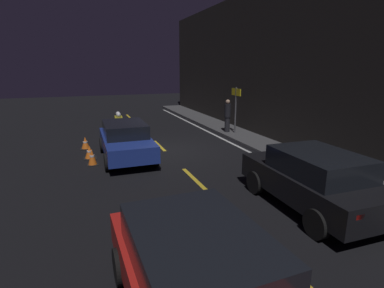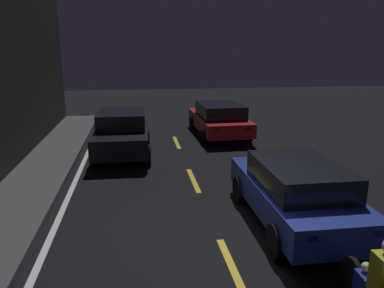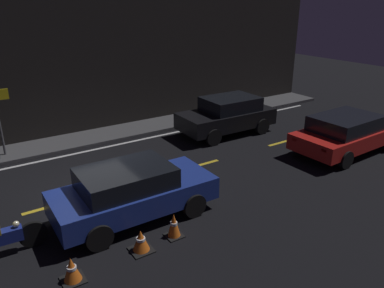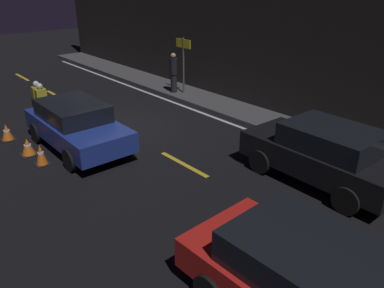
{
  "view_description": "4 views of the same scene",
  "coord_description": "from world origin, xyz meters",
  "px_view_note": "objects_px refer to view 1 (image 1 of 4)",
  "views": [
    {
      "loc": [
        12.16,
        -3.3,
        3.57
      ],
      "look_at": [
        3.63,
        -0.11,
        1.21
      ],
      "focal_mm": 28.0,
      "sensor_mm": 36.0,
      "label": 1
    },
    {
      "loc": [
        -6.58,
        1.55,
        3.72
      ],
      "look_at": [
        3.99,
        -0.03,
        0.96
      ],
      "focal_mm": 35.0,
      "sensor_mm": 36.0,
      "label": 2
    },
    {
      "loc": [
        -2.94,
        -9.61,
        5.33
      ],
      "look_at": [
        3.57,
        0.25,
        0.73
      ],
      "focal_mm": 35.0,
      "sensor_mm": 36.0,
      "label": 3
    },
    {
      "loc": [
        10.82,
        -6.04,
        4.86
      ],
      "look_at": [
        4.01,
        -0.13,
        0.84
      ],
      "focal_mm": 35.0,
      "sensor_mm": 36.0,
      "label": 4
    }
  ],
  "objects_px": {
    "sedan_blue": "(126,140)",
    "traffic_cone_mid": "(90,152)",
    "motorcycle": "(119,127)",
    "traffic_cone_far": "(92,157)",
    "taxi_red": "(202,279)",
    "traffic_cone_near": "(85,143)",
    "shop_sign": "(236,101)",
    "pedestrian": "(227,115)",
    "van_black": "(313,179)"
  },
  "relations": [
    {
      "from": "traffic_cone_far",
      "to": "pedestrian",
      "type": "distance_m",
      "value": 7.72
    },
    {
      "from": "taxi_red",
      "to": "motorcycle",
      "type": "relative_size",
      "value": 1.9
    },
    {
      "from": "pedestrian",
      "to": "shop_sign",
      "type": "relative_size",
      "value": 0.72
    },
    {
      "from": "traffic_cone_mid",
      "to": "taxi_red",
      "type": "bearing_deg",
      "value": 7.36
    },
    {
      "from": "van_black",
      "to": "motorcycle",
      "type": "height_order",
      "value": "van_black"
    },
    {
      "from": "traffic_cone_mid",
      "to": "shop_sign",
      "type": "height_order",
      "value": "shop_sign"
    },
    {
      "from": "taxi_red",
      "to": "pedestrian",
      "type": "xyz_separation_m",
      "value": [
        -10.99,
        6.01,
        0.28
      ]
    },
    {
      "from": "motorcycle",
      "to": "traffic_cone_far",
      "type": "distance_m",
      "value": 4.09
    },
    {
      "from": "traffic_cone_mid",
      "to": "shop_sign",
      "type": "distance_m",
      "value": 7.8
    },
    {
      "from": "traffic_cone_near",
      "to": "shop_sign",
      "type": "bearing_deg",
      "value": 90.8
    },
    {
      "from": "van_black",
      "to": "traffic_cone_near",
      "type": "bearing_deg",
      "value": 34.35
    },
    {
      "from": "sedan_blue",
      "to": "shop_sign",
      "type": "relative_size",
      "value": 1.73
    },
    {
      "from": "motorcycle",
      "to": "traffic_cone_mid",
      "type": "relative_size",
      "value": 4.45
    },
    {
      "from": "van_black",
      "to": "traffic_cone_far",
      "type": "height_order",
      "value": "van_black"
    },
    {
      "from": "sedan_blue",
      "to": "motorcycle",
      "type": "distance_m",
      "value": 3.36
    },
    {
      "from": "taxi_red",
      "to": "motorcycle",
      "type": "height_order",
      "value": "taxi_red"
    },
    {
      "from": "traffic_cone_near",
      "to": "taxi_red",
      "type": "bearing_deg",
      "value": 6.9
    },
    {
      "from": "taxi_red",
      "to": "motorcycle",
      "type": "bearing_deg",
      "value": 176.61
    },
    {
      "from": "traffic_cone_mid",
      "to": "traffic_cone_far",
      "type": "height_order",
      "value": "traffic_cone_far"
    },
    {
      "from": "taxi_red",
      "to": "traffic_cone_mid",
      "type": "relative_size",
      "value": 8.46
    },
    {
      "from": "sedan_blue",
      "to": "taxi_red",
      "type": "height_order",
      "value": "sedan_blue"
    },
    {
      "from": "sedan_blue",
      "to": "motorcycle",
      "type": "bearing_deg",
      "value": 177.73
    },
    {
      "from": "pedestrian",
      "to": "sedan_blue",
      "type": "bearing_deg",
      "value": -66.58
    },
    {
      "from": "sedan_blue",
      "to": "taxi_red",
      "type": "bearing_deg",
      "value": -1.08
    },
    {
      "from": "shop_sign",
      "to": "motorcycle",
      "type": "bearing_deg",
      "value": -101.5
    },
    {
      "from": "sedan_blue",
      "to": "motorcycle",
      "type": "xyz_separation_m",
      "value": [
        -3.36,
        0.16,
        -0.12
      ]
    },
    {
      "from": "motorcycle",
      "to": "traffic_cone_mid",
      "type": "distance_m",
      "value": 3.3
    },
    {
      "from": "taxi_red",
      "to": "shop_sign",
      "type": "height_order",
      "value": "shop_sign"
    },
    {
      "from": "van_black",
      "to": "shop_sign",
      "type": "xyz_separation_m",
      "value": [
        -8.27,
        2.26,
        1.02
      ]
    },
    {
      "from": "sedan_blue",
      "to": "traffic_cone_near",
      "type": "height_order",
      "value": "sedan_blue"
    },
    {
      "from": "van_black",
      "to": "traffic_cone_mid",
      "type": "relative_size",
      "value": 7.67
    },
    {
      "from": "sedan_blue",
      "to": "pedestrian",
      "type": "bearing_deg",
      "value": 113.89
    },
    {
      "from": "sedan_blue",
      "to": "pedestrian",
      "type": "height_order",
      "value": "pedestrian"
    },
    {
      "from": "taxi_red",
      "to": "traffic_cone_mid",
      "type": "bearing_deg",
      "value": -174.14
    },
    {
      "from": "taxi_red",
      "to": "traffic_cone_near",
      "type": "bearing_deg",
      "value": -174.6
    },
    {
      "from": "van_black",
      "to": "traffic_cone_near",
      "type": "xyz_separation_m",
      "value": [
        -8.17,
        -5.31,
        -0.55
      ]
    },
    {
      "from": "motorcycle",
      "to": "traffic_cone_mid",
      "type": "xyz_separation_m",
      "value": [
        2.89,
        -1.55,
        -0.39
      ]
    },
    {
      "from": "sedan_blue",
      "to": "traffic_cone_near",
      "type": "relative_size",
      "value": 7.53
    },
    {
      "from": "sedan_blue",
      "to": "motorcycle",
      "type": "relative_size",
      "value": 1.76
    },
    {
      "from": "motorcycle",
      "to": "taxi_red",
      "type": "bearing_deg",
      "value": 1.24
    },
    {
      "from": "motorcycle",
      "to": "pedestrian",
      "type": "distance_m",
      "value": 5.69
    },
    {
      "from": "van_black",
      "to": "pedestrian",
      "type": "distance_m",
      "value": 8.84
    },
    {
      "from": "sedan_blue",
      "to": "traffic_cone_mid",
      "type": "height_order",
      "value": "sedan_blue"
    },
    {
      "from": "van_black",
      "to": "shop_sign",
      "type": "bearing_deg",
      "value": -13.95
    },
    {
      "from": "taxi_red",
      "to": "shop_sign",
      "type": "xyz_separation_m",
      "value": [
        -10.65,
        6.29,
        1.08
      ]
    },
    {
      "from": "sedan_blue",
      "to": "traffic_cone_far",
      "type": "relative_size",
      "value": 6.68
    },
    {
      "from": "van_black",
      "to": "motorcycle",
      "type": "xyz_separation_m",
      "value": [
        -9.47,
        -3.65,
        -0.17
      ]
    },
    {
      "from": "traffic_cone_far",
      "to": "pedestrian",
      "type": "relative_size",
      "value": 0.36
    },
    {
      "from": "pedestrian",
      "to": "shop_sign",
      "type": "xyz_separation_m",
      "value": [
        0.35,
        0.29,
        0.8
      ]
    },
    {
      "from": "taxi_red",
      "to": "traffic_cone_near",
      "type": "height_order",
      "value": "taxi_red"
    }
  ]
}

